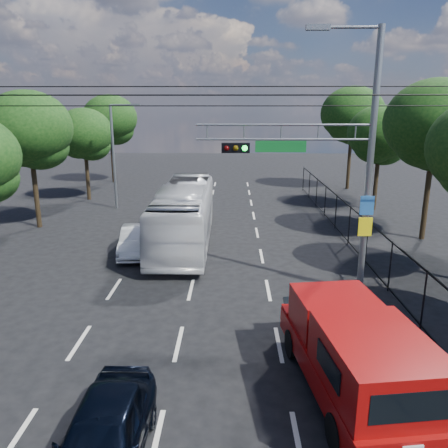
{
  "coord_description": "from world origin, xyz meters",
  "views": [
    {
      "loc": [
        1.59,
        -7.67,
        6.84
      ],
      "look_at": [
        1.3,
        7.41,
        2.8
      ],
      "focal_mm": 35.0,
      "sensor_mm": 36.0,
      "label": 1
    }
  ],
  "objects_px": {
    "signal_mast": "(336,154)",
    "white_van": "(137,240)",
    "red_pickup": "(354,353)",
    "navy_hatchback": "(104,436)",
    "white_bus": "(185,214)"
  },
  "relations": [
    {
      "from": "signal_mast",
      "to": "white_van",
      "type": "xyz_separation_m",
      "value": [
        -8.28,
        4.28,
        -4.59
      ]
    },
    {
      "from": "signal_mast",
      "to": "red_pickup",
      "type": "height_order",
      "value": "signal_mast"
    },
    {
      "from": "white_bus",
      "to": "white_van",
      "type": "bearing_deg",
      "value": -139.3
    },
    {
      "from": "signal_mast",
      "to": "white_van",
      "type": "height_order",
      "value": "signal_mast"
    },
    {
      "from": "red_pickup",
      "to": "navy_hatchback",
      "type": "xyz_separation_m",
      "value": [
        -5.4,
        -2.28,
        -0.49
      ]
    },
    {
      "from": "white_bus",
      "to": "red_pickup",
      "type": "bearing_deg",
      "value": -67.22
    },
    {
      "from": "red_pickup",
      "to": "navy_hatchback",
      "type": "bearing_deg",
      "value": -157.15
    },
    {
      "from": "red_pickup",
      "to": "white_bus",
      "type": "height_order",
      "value": "white_bus"
    },
    {
      "from": "white_van",
      "to": "red_pickup",
      "type": "bearing_deg",
      "value": -60.54
    },
    {
      "from": "red_pickup",
      "to": "signal_mast",
      "type": "bearing_deg",
      "value": 83.09
    },
    {
      "from": "signal_mast",
      "to": "white_bus",
      "type": "distance_m",
      "value": 9.47
    },
    {
      "from": "white_van",
      "to": "signal_mast",
      "type": "bearing_deg",
      "value": -33.17
    },
    {
      "from": "signal_mast",
      "to": "white_van",
      "type": "bearing_deg",
      "value": 152.66
    },
    {
      "from": "signal_mast",
      "to": "white_bus",
      "type": "bearing_deg",
      "value": 135.0
    },
    {
      "from": "navy_hatchback",
      "to": "white_van",
      "type": "relative_size",
      "value": 1.0
    }
  ]
}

